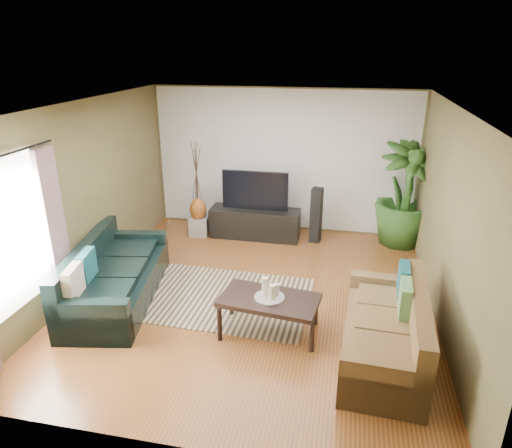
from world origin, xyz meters
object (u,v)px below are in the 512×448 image
(speaker_left, at_px, (243,204))
(speaker_right, at_px, (316,215))
(coffee_table, at_px, (269,315))
(sofa_left, at_px, (116,272))
(sofa_right, at_px, (384,325))
(pedestal, at_px, (199,226))
(side_table, at_px, (126,253))
(tv_stand, at_px, (255,223))
(vase, at_px, (198,210))
(television, at_px, (255,190))
(potted_plant, at_px, (406,194))

(speaker_left, bearing_deg, speaker_right, -26.39)
(coffee_table, bearing_deg, speaker_left, 115.35)
(sofa_left, distance_m, speaker_left, 3.18)
(sofa_left, relative_size, sofa_right, 1.17)
(pedestal, xyz_separation_m, side_table, (-0.75, -1.52, 0.06))
(tv_stand, xyz_separation_m, vase, (-1.08, -0.10, 0.22))
(television, relative_size, speaker_left, 1.17)
(potted_plant, relative_size, side_table, 4.03)
(speaker_right, bearing_deg, side_table, -138.99)
(tv_stand, xyz_separation_m, side_table, (-1.83, -1.61, -0.04))
(tv_stand, height_order, speaker_right, speaker_right)
(coffee_table, bearing_deg, tv_stand, 112.00)
(sofa_right, bearing_deg, sofa_left, -96.11)
(coffee_table, distance_m, speaker_left, 3.51)
(speaker_left, relative_size, side_table, 2.23)
(television, relative_size, side_table, 2.62)
(sofa_left, distance_m, potted_plant, 5.05)
(potted_plant, height_order, pedestal, potted_plant)
(sofa_left, relative_size, coffee_table, 1.89)
(pedestal, relative_size, side_table, 0.74)
(sofa_right, height_order, television, television)
(speaker_left, relative_size, pedestal, 3.03)
(sofa_left, bearing_deg, television, -39.25)
(television, height_order, speaker_left, television)
(pedestal, bearing_deg, coffee_table, -56.89)
(sofa_left, distance_m, vase, 2.54)
(vase, bearing_deg, speaker_left, 30.23)
(television, xyz_separation_m, speaker_left, (-0.31, 0.33, -0.40))
(coffee_table, height_order, tv_stand, tv_stand)
(tv_stand, xyz_separation_m, potted_plant, (2.67, 0.26, 0.66))
(coffee_table, distance_m, tv_stand, 3.08)
(television, xyz_separation_m, pedestal, (-1.08, -0.12, -0.74))
(potted_plant, bearing_deg, tv_stand, -174.35)
(sofa_right, distance_m, side_table, 4.31)
(tv_stand, distance_m, potted_plant, 2.76)
(speaker_left, bearing_deg, potted_plant, -15.46)
(tv_stand, distance_m, side_table, 2.44)
(coffee_table, bearing_deg, pedestal, 130.09)
(sofa_left, bearing_deg, speaker_right, -54.75)
(potted_plant, bearing_deg, vase, -174.47)
(sofa_right, bearing_deg, speaker_right, -159.10)
(sofa_left, distance_m, television, 3.04)
(sofa_right, relative_size, television, 1.59)
(television, bearing_deg, tv_stand, -90.00)
(potted_plant, relative_size, pedestal, 5.47)
(tv_stand, bearing_deg, sofa_left, -118.91)
(coffee_table, distance_m, potted_plant, 3.80)
(sofa_right, bearing_deg, pedestal, -130.58)
(sofa_left, bearing_deg, coffee_table, -109.45)
(tv_stand, relative_size, side_table, 3.57)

